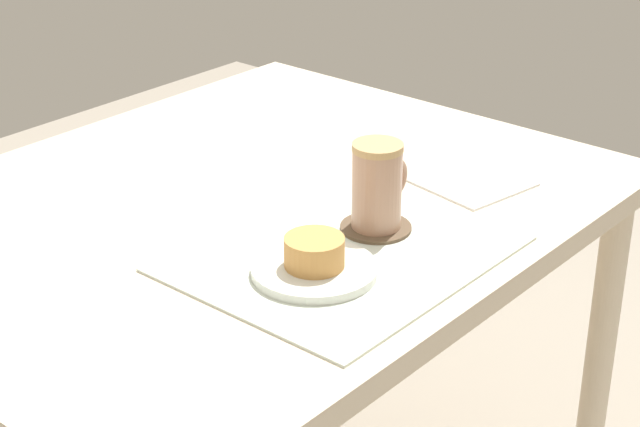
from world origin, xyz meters
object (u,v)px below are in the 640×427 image
object	(u,v)px
pastry_plate	(314,270)
coffee_mug	(378,185)
pastry	(314,252)
dining_table	(241,250)

from	to	relation	value
pastry_plate	coffee_mug	size ratio (longest dim) A/B	1.33
pastry_plate	pastry	distance (m)	0.03
dining_table	coffee_mug	size ratio (longest dim) A/B	8.87
pastry	pastry_plate	bearing A→B (deg)	90.00
pastry_plate	coffee_mug	world-z (taller)	coffee_mug
coffee_mug	pastry_plate	bearing A→B (deg)	-172.84
dining_table	coffee_mug	distance (m)	0.27
pastry_plate	pastry	xyz separation A→B (m)	(0.00, -0.00, 0.03)
pastry	dining_table	bearing A→B (deg)	66.57
dining_table	coffee_mug	bearing A→B (deg)	-75.34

